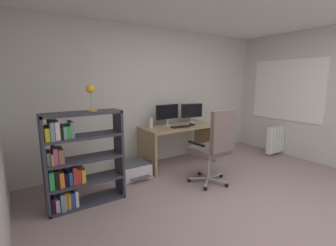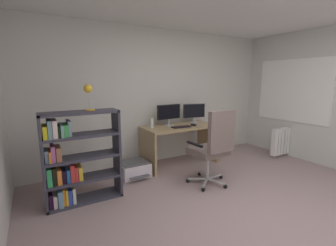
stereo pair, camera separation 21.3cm
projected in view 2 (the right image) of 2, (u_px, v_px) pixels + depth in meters
The scene contains 15 objects.
ground_plane at pixel (265, 225), 2.63m from camera, with size 4.94×4.97×0.02m, color gray.
wall_back at pixel (158, 97), 4.56m from camera, with size 4.94×0.10×2.51m, color beige.
window_pane at pixel (293, 91), 4.78m from camera, with size 0.01×1.43×1.16m, color white.
window_frame at pixel (292, 91), 4.78m from camera, with size 0.02×1.51×1.24m, color white.
desk at pixel (180, 136), 4.41m from camera, with size 1.37×0.68×0.74m.
monitor_main at pixel (169, 113), 4.35m from camera, with size 0.49×0.18×0.39m.
monitor_secondary at pixel (194, 112), 4.64m from camera, with size 0.45×0.18×0.37m.
keyboard at pixel (181, 127), 4.21m from camera, with size 0.34×0.13×0.02m, color black.
computer_mouse at pixel (193, 125), 4.36m from camera, with size 0.06×0.10×0.03m, color black.
desktop_speaker at pixel (152, 123), 4.15m from camera, with size 0.07×0.07×0.17m, color silver.
office_chair at pixel (214, 145), 3.47m from camera, with size 0.63×0.63×1.16m.
bookshelf at pixel (73, 161), 3.00m from camera, with size 0.95×0.31×1.19m.
desk_lamp at pixel (88, 92), 2.96m from camera, with size 0.12×0.11×0.33m.
printer at pixel (134, 169), 3.94m from camera, with size 0.47×0.52×0.25m.
radiator at pixel (285, 140), 4.92m from camera, with size 0.77×0.10×0.55m.
Camera 2 is at (-2.13, -1.52, 1.58)m, focal length 25.32 mm.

